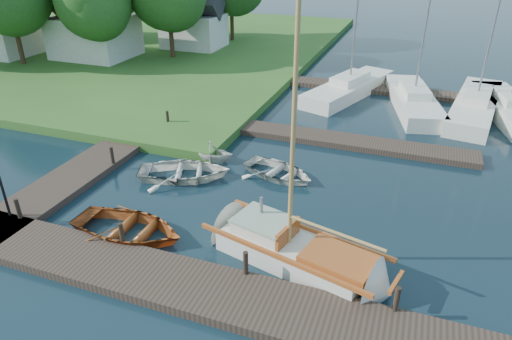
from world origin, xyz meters
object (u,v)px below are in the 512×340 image
(mooring_post_0, at_px, (18,208))
(marina_boat_4, at_px, (508,107))
(mooring_post_5, at_px, (168,118))
(marina_boat_3, at_px, (476,104))
(house_c, at_px, (193,23))
(tree_2, at_px, (93,0))
(mooring_post_4, at_px, (112,155))
(sailboat, at_px, (298,254))
(mooring_post_2, at_px, (246,263))
(tender_c, at_px, (278,169))
(dinghy, at_px, (127,225))
(tender_b, at_px, (212,151))
(house_a, at_px, (93,26))
(mooring_post_3, at_px, (397,299))
(mooring_post_1, at_px, (122,233))
(tender_a, at_px, (184,169))
(marina_boat_1, at_px, (349,87))
(marina_boat_2, at_px, (413,99))

(mooring_post_0, bearing_deg, marina_boat_4, 45.92)
(mooring_post_5, bearing_deg, marina_boat_3, 28.56)
(house_c, relative_size, tree_2, 0.67)
(mooring_post_4, xyz_separation_m, sailboat, (9.79, -3.56, -0.36))
(mooring_post_0, bearing_deg, mooring_post_2, 0.00)
(tender_c, height_order, tree_2, tree_2)
(mooring_post_5, distance_m, dinghy, 9.93)
(mooring_post_0, distance_m, tender_c, 10.47)
(tender_b, xyz_separation_m, house_a, (-16.95, 13.70, 2.41))
(mooring_post_0, bearing_deg, marina_boat_3, 48.58)
(mooring_post_4, distance_m, tender_c, 7.61)
(mooring_post_3, relative_size, mooring_post_4, 1.00)
(mooring_post_2, bearing_deg, marina_boat_3, 68.14)
(mooring_post_0, bearing_deg, mooring_post_1, 0.00)
(marina_boat_3, bearing_deg, tender_a, 145.93)
(marina_boat_3, xyz_separation_m, marina_boat_4, (1.81, 0.20, -0.02))
(marina_boat_4, bearing_deg, marina_boat_1, 73.73)
(marina_boat_2, xyz_separation_m, house_c, (-19.45, 8.62, 2.02))
(mooring_post_1, height_order, tender_b, tender_b)
(mooring_post_0, bearing_deg, tender_c, 41.35)
(sailboat, height_order, marina_boat_4, marina_boat_4)
(mooring_post_0, distance_m, tender_a, 6.69)
(mooring_post_0, relative_size, marina_boat_1, 0.08)
(sailboat, relative_size, tender_a, 2.45)
(marina_boat_4, height_order, house_a, marina_boat_4)
(dinghy, bearing_deg, mooring_post_5, 21.98)
(dinghy, xyz_separation_m, tender_c, (3.70, 6.14, -0.09))
(mooring_post_0, bearing_deg, tender_a, 53.39)
(tender_b, xyz_separation_m, marina_boat_4, (13.86, 11.61, 0.01))
(mooring_post_4, bearing_deg, mooring_post_5, 90.00)
(tree_2, bearing_deg, tender_b, -38.18)
(mooring_post_1, distance_m, marina_boat_2, 20.23)
(tender_b, relative_size, marina_boat_1, 0.21)
(mooring_post_0, height_order, dinghy, mooring_post_0)
(house_a, height_order, tree_2, tree_2)
(mooring_post_3, distance_m, marina_boat_4, 19.51)
(mooring_post_0, xyz_separation_m, house_a, (-12.50, 21.00, 2.26))
(mooring_post_1, distance_m, tender_b, 7.30)
(dinghy, xyz_separation_m, house_c, (-10.66, 26.22, 2.14))
(mooring_post_3, relative_size, mooring_post_5, 1.00)
(mooring_post_0, height_order, sailboat, sailboat)
(house_a, bearing_deg, marina_boat_4, -3.89)
(marina_boat_2, bearing_deg, marina_boat_1, 60.51)
(mooring_post_0, relative_size, tree_2, 0.10)
(tender_a, distance_m, marina_boat_2, 15.81)
(marina_boat_3, bearing_deg, sailboat, 169.30)
(sailboat, xyz_separation_m, dinghy, (-6.12, -0.66, 0.09))
(marina_boat_3, bearing_deg, mooring_post_0, 147.69)
(mooring_post_3, height_order, mooring_post_4, same)
(mooring_post_3, bearing_deg, mooring_post_4, 158.96)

